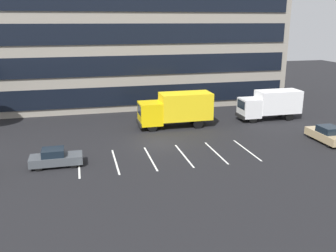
# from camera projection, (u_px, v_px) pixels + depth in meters

# --- Properties ---
(ground_plane) EXTENTS (120.00, 120.00, 0.00)m
(ground_plane) POSITION_uv_depth(u_px,v_px,m) (158.00, 143.00, 33.22)
(ground_plane) COLOR black
(office_building) EXTENTS (39.92, 10.97, 14.40)m
(office_building) POSITION_uv_depth(u_px,v_px,m) (128.00, 48.00, 47.98)
(office_building) COLOR gray
(office_building) RESTS_ON ground_plane
(lot_markings) EXTENTS (14.14, 5.40, 0.01)m
(lot_markings) POSITION_uv_depth(u_px,v_px,m) (167.00, 157.00, 29.96)
(lot_markings) COLOR silver
(lot_markings) RESTS_ON ground_plane
(box_truck_white) EXTENTS (6.97, 2.31, 3.23)m
(box_truck_white) POSITION_uv_depth(u_px,v_px,m) (271.00, 103.00, 40.84)
(box_truck_white) COLOR white
(box_truck_white) RESTS_ON ground_plane
(box_truck_yellow_all) EXTENTS (7.63, 2.53, 3.54)m
(box_truck_yellow_all) POSITION_uv_depth(u_px,v_px,m) (177.00, 108.00, 37.88)
(box_truck_yellow_all) COLOR yellow
(box_truck_yellow_all) RESTS_ON ground_plane
(sedan_charcoal) EXTENTS (3.89, 1.63, 1.39)m
(sedan_charcoal) POSITION_uv_depth(u_px,v_px,m) (55.00, 158.00, 27.91)
(sedan_charcoal) COLOR #474C51
(sedan_charcoal) RESTS_ON ground_plane
(sedan_tan) EXTENTS (1.78, 4.25, 1.52)m
(sedan_tan) POSITION_uv_depth(u_px,v_px,m) (327.00, 134.00, 33.42)
(sedan_tan) COLOR tan
(sedan_tan) RESTS_ON ground_plane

